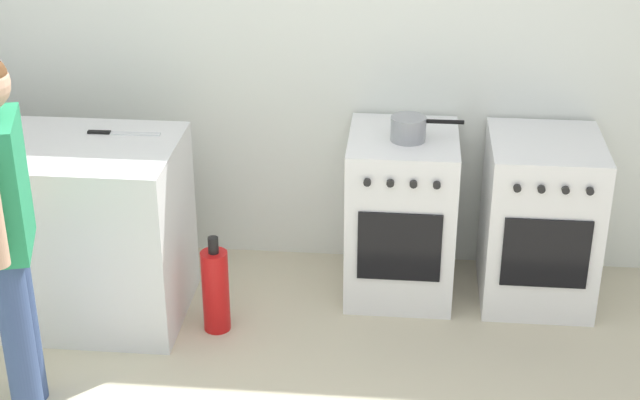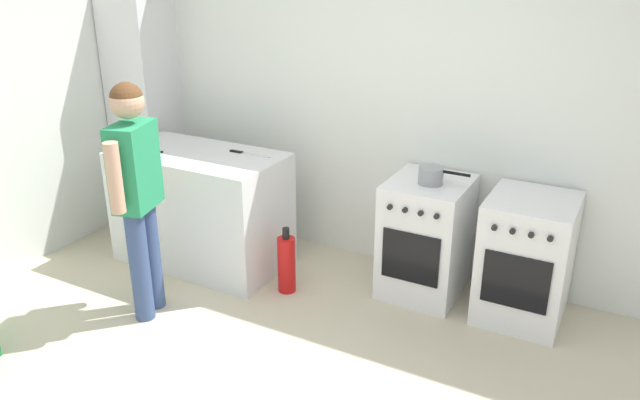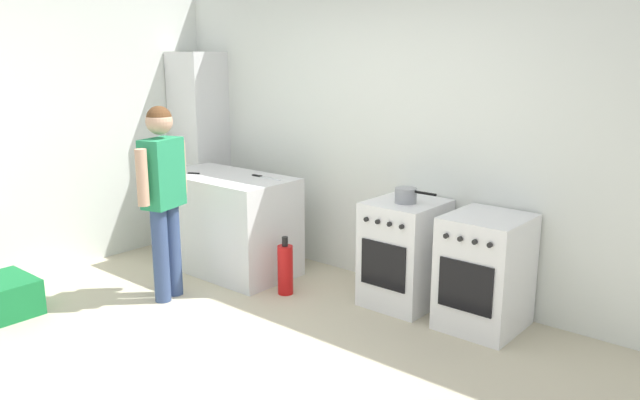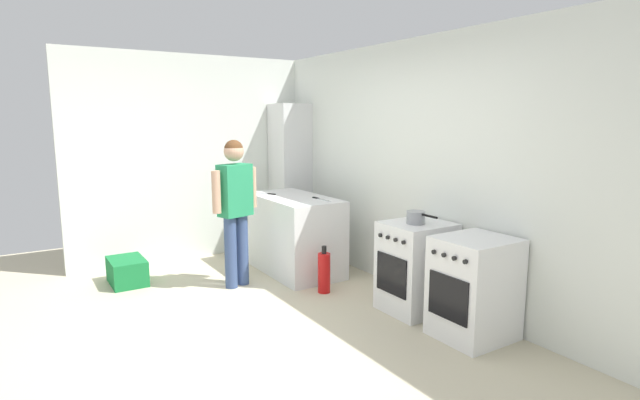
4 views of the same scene
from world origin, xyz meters
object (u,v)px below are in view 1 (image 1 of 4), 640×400
(fire_extinguisher, at_px, (216,290))
(oven_left, at_px, (401,214))
(pot, at_px, (409,128))
(person, at_px, (2,213))
(knife_bread, at_px, (121,133))
(oven_right, at_px, (540,220))

(fire_extinguisher, bearing_deg, oven_left, 28.78)
(oven_left, relative_size, pot, 2.43)
(oven_left, bearing_deg, pot, -62.69)
(fire_extinguisher, bearing_deg, person, -134.57)
(fire_extinguisher, bearing_deg, knife_bread, 151.45)
(person, bearing_deg, knife_bread, 77.86)
(knife_bread, height_order, person, person)
(knife_bread, bearing_deg, oven_right, 6.13)
(pot, height_order, person, person)
(knife_bread, bearing_deg, person, -102.14)
(oven_left, distance_m, knife_bread, 1.45)
(pot, distance_m, person, 1.93)
(oven_left, distance_m, fire_extinguisher, 1.01)
(oven_right, distance_m, fire_extinguisher, 1.65)
(pot, relative_size, person, 0.22)
(oven_left, height_order, knife_bread, knife_bread)
(person, bearing_deg, pot, 35.57)
(knife_bread, relative_size, fire_extinguisher, 0.70)
(pot, bearing_deg, knife_bread, -172.70)
(oven_right, height_order, knife_bread, knife_bread)
(oven_left, distance_m, pot, 0.49)
(oven_right, xyz_separation_m, pot, (-0.67, -0.04, 0.48))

